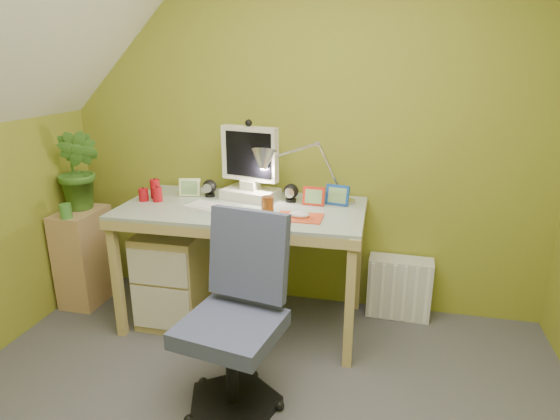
% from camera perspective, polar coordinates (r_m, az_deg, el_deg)
% --- Properties ---
extents(wall_back, '(3.20, 0.01, 2.40)m').
position_cam_1_polar(wall_back, '(3.08, 2.52, 9.58)').
color(wall_back, olive).
rests_on(wall_back, floor).
extents(desk, '(1.48, 0.75, 0.79)m').
position_cam_1_polar(desk, '(3.00, -4.43, -6.75)').
color(desk, tan).
rests_on(desk, floor).
extents(monitor, '(0.38, 0.28, 0.47)m').
position_cam_1_polar(monitor, '(2.97, -3.70, 5.85)').
color(monitor, silver).
rests_on(monitor, desk).
extents(speaker_left, '(0.09, 0.09, 0.11)m').
position_cam_1_polar(speaker_left, '(3.08, -8.57, 2.65)').
color(speaker_left, black).
rests_on(speaker_left, desk).
extents(speaker_right, '(0.11, 0.11, 0.11)m').
position_cam_1_polar(speaker_right, '(2.93, 1.35, 2.10)').
color(speaker_right, black).
rests_on(speaker_right, desk).
extents(keyboard, '(0.49, 0.29, 0.02)m').
position_cam_1_polar(keyboard, '(2.75, -7.08, -0.03)').
color(keyboard, white).
rests_on(keyboard, desk).
extents(mousepad, '(0.26, 0.19, 0.01)m').
position_cam_1_polar(mousepad, '(2.64, 2.37, -0.89)').
color(mousepad, '#CB421F').
rests_on(mousepad, desk).
extents(mouse, '(0.12, 0.08, 0.04)m').
position_cam_1_polar(mouse, '(2.63, 2.37, -0.55)').
color(mouse, silver).
rests_on(mouse, mousepad).
extents(amber_tumbler, '(0.08, 0.08, 0.09)m').
position_cam_1_polar(amber_tumbler, '(2.72, -1.53, 0.67)').
color(amber_tumbler, '#8F4714').
rests_on(amber_tumbler, desk).
extents(candle_cluster, '(0.17, 0.15, 0.12)m').
position_cam_1_polar(candle_cluster, '(3.08, -15.32, 2.33)').
color(candle_cluster, '#AA0E17').
rests_on(candle_cluster, desk).
extents(photo_frame_red, '(0.13, 0.03, 0.11)m').
position_cam_1_polar(photo_frame_red, '(2.86, 4.13, 1.70)').
color(photo_frame_red, red).
rests_on(photo_frame_red, desk).
extents(photo_frame_blue, '(0.15, 0.05, 0.12)m').
position_cam_1_polar(photo_frame_blue, '(2.88, 7.00, 1.83)').
color(photo_frame_blue, '#154197').
rests_on(photo_frame_blue, desk).
extents(photo_frame_green, '(0.14, 0.04, 0.12)m').
position_cam_1_polar(photo_frame_green, '(3.11, -10.94, 2.73)').
color(photo_frame_green, beige).
rests_on(photo_frame_green, desk).
extents(desk_lamp, '(0.55, 0.28, 0.56)m').
position_cam_1_polar(desk_lamp, '(2.86, 5.01, 6.31)').
color(desk_lamp, '#A8A8AC').
rests_on(desk_lamp, desk).
extents(side_ledge, '(0.25, 0.38, 0.67)m').
position_cam_1_polar(side_ledge, '(3.55, -22.69, -5.25)').
color(side_ledge, tan).
rests_on(side_ledge, floor).
extents(potted_plant, '(0.33, 0.28, 0.55)m').
position_cam_1_polar(potted_plant, '(3.40, -23.28, 4.51)').
color(potted_plant, '#3C7025').
rests_on(potted_plant, side_ledge).
extents(green_cup, '(0.07, 0.07, 0.10)m').
position_cam_1_polar(green_cup, '(3.30, -24.65, -0.13)').
color(green_cup, '#478F3B').
rests_on(green_cup, side_ledge).
extents(task_chair, '(0.58, 0.58, 0.90)m').
position_cam_1_polar(task_chair, '(2.26, -6.07, -14.00)').
color(task_chair, '#3E4465').
rests_on(task_chair, floor).
extents(radiator, '(0.41, 0.18, 0.41)m').
position_cam_1_polar(radiator, '(3.23, 14.32, -9.14)').
color(radiator, silver).
rests_on(radiator, floor).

